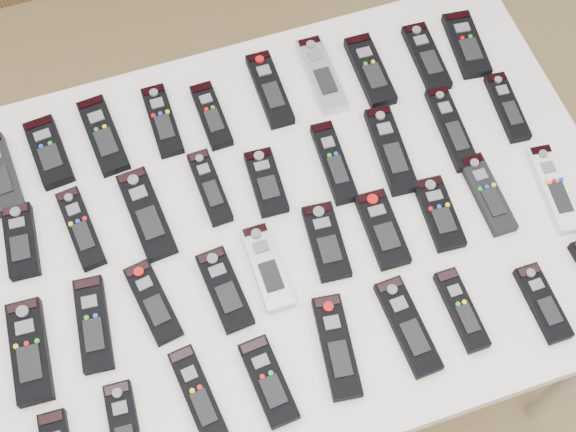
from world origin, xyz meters
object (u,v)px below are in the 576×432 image
object	(u,v)px
remote_35	(461,310)
remote_0	(0,174)
remote_9	(466,44)
remote_30	(125,431)
remote_3	(162,121)
remote_36	(543,303)
remote_21	(153,302)
remote_7	(370,71)
remote_12	(147,214)
remote_26	(439,214)
table	(288,234)
remote_16	(391,150)
remote_18	(507,107)
remote_1	(49,152)
remote_32	(268,381)
remote_11	(81,228)
remote_19	(30,351)
remote_25	(382,229)
remote_28	(554,189)
remote_23	(267,267)
remote_33	(337,347)
remote_34	(408,326)
remote_5	(270,89)
remote_8	(426,57)
remote_27	(487,194)
remote_14	(266,182)
remote_20	(93,324)
remote_31	(199,396)
remote_10	(21,241)
remote_17	(451,128)
remote_6	(321,75)
remote_2	(103,135)
remote_24	(326,242)
remote_22	(225,290)
remote_13	(210,187)

from	to	relation	value
remote_35	remote_0	bearing A→B (deg)	143.10
remote_9	remote_30	distance (m)	1.05
remote_3	remote_36	bearing A→B (deg)	-47.45
remote_21	remote_9	bearing A→B (deg)	15.43
remote_3	remote_7	size ratio (longest dim) A/B	0.95
remote_12	remote_26	bearing A→B (deg)	-23.32
table	remote_35	xyz separation A→B (m)	(0.24, -0.28, 0.07)
remote_16	remote_18	size ratio (longest dim) A/B	1.20
remote_1	remote_16	world-z (taller)	same
remote_1	remote_32	xyz separation A→B (m)	(0.27, -0.58, 0.00)
remote_11	remote_19	xyz separation A→B (m)	(-0.13, -0.21, 0.00)
remote_36	remote_3	bearing A→B (deg)	132.36
remote_25	remote_28	size ratio (longest dim) A/B	0.82
remote_21	remote_23	bearing A→B (deg)	-9.23
table	remote_33	xyz separation A→B (m)	(-0.00, -0.27, 0.07)
remote_3	remote_36	world-z (taller)	remote_36
table	remote_23	size ratio (longest dim) A/B	7.24
remote_34	remote_35	world-z (taller)	remote_35
remote_5	remote_8	world-z (taller)	remote_5
remote_1	remote_28	bearing A→B (deg)	-28.46
remote_21	remote_27	distance (m)	0.67
remote_3	remote_5	size ratio (longest dim) A/B	0.93
remote_30	remote_5	bearing A→B (deg)	56.27
table	remote_0	distance (m)	0.58
remote_14	remote_16	world-z (taller)	remote_16
remote_0	remote_18	bearing A→B (deg)	-14.26
remote_1	remote_25	world-z (taller)	remote_1
remote_8	remote_20	size ratio (longest dim) A/B	0.97
remote_26	remote_31	distance (m)	0.56
remote_36	remote_8	bearing A→B (deg)	87.96
remote_10	remote_18	distance (m)	1.00
remote_17	remote_28	world-z (taller)	same
remote_28	remote_3	bearing A→B (deg)	156.61
remote_6	table	bearing A→B (deg)	-119.20
remote_25	remote_26	size ratio (longest dim) A/B	1.04
remote_19	remote_2	bearing A→B (deg)	64.33
remote_2	remote_7	distance (m)	0.57
remote_21	remote_24	bearing A→B (deg)	-6.84
remote_1	remote_9	bearing A→B (deg)	-6.18
remote_16	remote_30	size ratio (longest dim) A/B	1.19
remote_16	remote_19	xyz separation A→B (m)	(-0.75, -0.18, 0.00)
remote_22	remote_36	bearing A→B (deg)	-25.80
remote_26	remote_7	bearing A→B (deg)	94.56
remote_23	remote_30	size ratio (longest dim) A/B	1.05
table	remote_14	distance (m)	0.11
remote_10	remote_17	size ratio (longest dim) A/B	0.76
remote_11	remote_18	bearing A→B (deg)	-6.59
remote_13	remote_34	xyz separation A→B (m)	(0.25, -0.38, -0.00)
remote_17	remote_33	world-z (taller)	remote_33
remote_13	remote_33	world-z (taller)	remote_13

